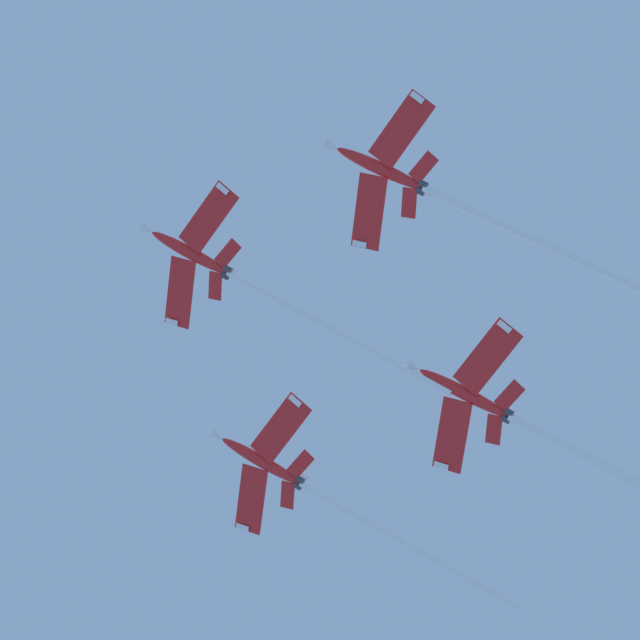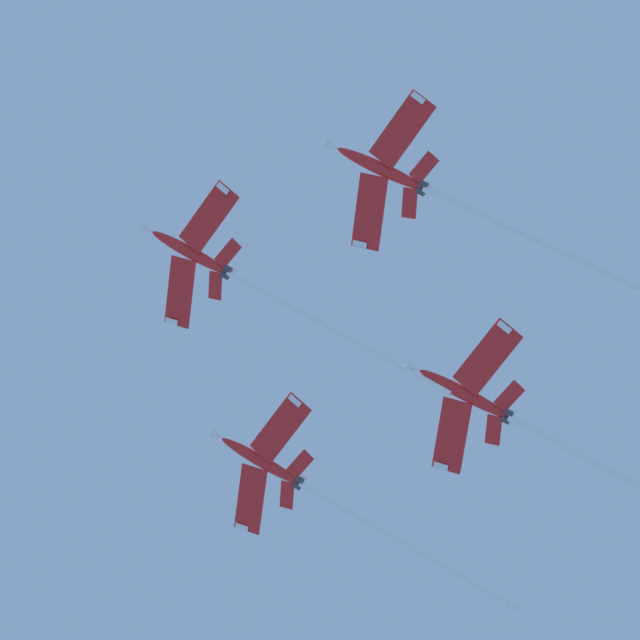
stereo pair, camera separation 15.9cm
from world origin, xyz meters
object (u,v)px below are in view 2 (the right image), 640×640
jet_lead (226,272)px  jet_left_wing (442,197)px  jet_slot (517,422)px  jet_right_wing (299,483)px

jet_lead → jet_left_wing: size_ratio=0.97×
jet_lead → jet_slot: jet_lead is taller
jet_left_wing → jet_slot: size_ratio=1.16×
jet_slot → jet_left_wing: bearing=-114.8°
jet_lead → jet_right_wing: (11.60, 24.60, -7.48)m
jet_left_wing → jet_right_wing: jet_right_wing is taller
jet_left_wing → jet_lead: bearing=150.7°
jet_left_wing → jet_slot: 27.59m
jet_right_wing → jet_left_wing: bearing=-71.0°
jet_right_wing → jet_slot: jet_right_wing is taller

